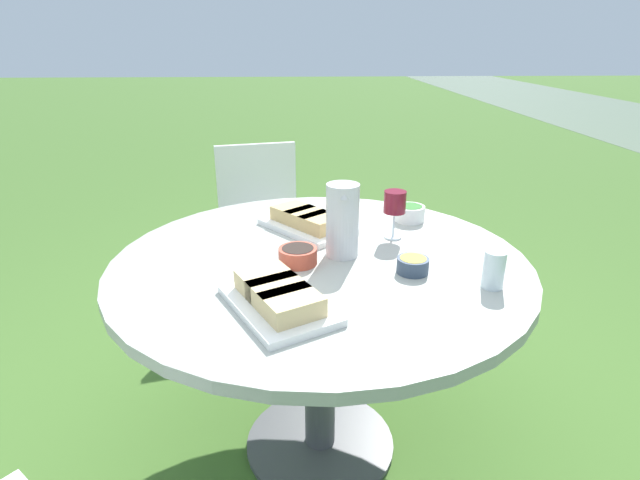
# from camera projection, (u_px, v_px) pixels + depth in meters

# --- Properties ---
(ground_plane) EXTENTS (40.00, 40.00, 0.00)m
(ground_plane) POSITION_uv_depth(u_px,v_px,m) (320.00, 443.00, 1.88)
(ground_plane) COLOR #446B2B
(dining_table) EXTENTS (1.32, 1.32, 0.77)m
(dining_table) POSITION_uv_depth(u_px,v_px,m) (320.00, 289.00, 1.63)
(dining_table) COLOR #4C4C51
(dining_table) RESTS_ON ground_plane
(chair_near_left) EXTENTS (0.51, 0.52, 0.89)m
(chair_near_left) POSITION_uv_depth(u_px,v_px,m) (261.00, 214.00, 2.73)
(chair_near_left) COLOR silver
(chair_near_left) RESTS_ON ground_plane
(water_pitcher) EXTENTS (0.11, 0.10, 0.24)m
(water_pitcher) POSITION_uv_depth(u_px,v_px,m) (342.00, 220.00, 1.56)
(water_pitcher) COLOR silver
(water_pitcher) RESTS_ON dining_table
(wine_glass) EXTENTS (0.08, 0.08, 0.17)m
(wine_glass) POSITION_uv_depth(u_px,v_px,m) (395.00, 204.00, 1.70)
(wine_glass) COLOR silver
(wine_glass) RESTS_ON dining_table
(platter_bread_main) EXTENTS (0.39, 0.37, 0.07)m
(platter_bread_main) POSITION_uv_depth(u_px,v_px,m) (307.00, 221.00, 1.81)
(platter_bread_main) COLOR white
(platter_bread_main) RESTS_ON dining_table
(platter_charcuterie) EXTENTS (0.39, 0.34, 0.07)m
(platter_charcuterie) POSITION_uv_depth(u_px,v_px,m) (278.00, 297.00, 1.28)
(platter_charcuterie) COLOR white
(platter_charcuterie) RESTS_ON dining_table
(bowl_fries) EXTENTS (0.10, 0.10, 0.05)m
(bowl_fries) POSITION_uv_depth(u_px,v_px,m) (413.00, 264.00, 1.48)
(bowl_fries) COLOR #334256
(bowl_fries) RESTS_ON dining_table
(bowl_salad) EXTENTS (0.11, 0.11, 0.06)m
(bowl_salad) POSITION_uv_depth(u_px,v_px,m) (410.00, 212.00, 1.90)
(bowl_salad) COLOR white
(bowl_salad) RESTS_ON dining_table
(bowl_olives) EXTENTS (0.12, 0.12, 0.05)m
(bowl_olives) POSITION_uv_depth(u_px,v_px,m) (298.00, 255.00, 1.54)
(bowl_olives) COLOR #B74733
(bowl_olives) RESTS_ON dining_table
(cup_water_near) EXTENTS (0.06, 0.06, 0.11)m
(cup_water_near) POSITION_uv_depth(u_px,v_px,m) (494.00, 270.00, 1.38)
(cup_water_near) COLOR silver
(cup_water_near) RESTS_ON dining_table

